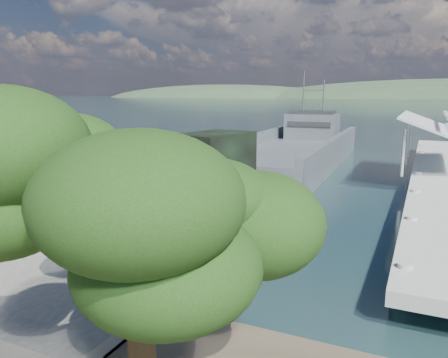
{
  "coord_description": "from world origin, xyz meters",
  "views": [
    {
      "loc": [
        11.66,
        -16.42,
        6.78
      ],
      "look_at": [
        1.29,
        6.0,
        1.88
      ],
      "focal_mm": 35.0,
      "sensor_mm": 36.0,
      "label": 1
    }
  ],
  "objects_px": {
    "overhang_tree": "(128,183)",
    "landing_craft": "(291,157)",
    "pier": "(443,165)",
    "soldier": "(94,210)",
    "military_truck": "(196,177)"
  },
  "relations": [
    {
      "from": "pier",
      "to": "overhang_tree",
      "type": "relative_size",
      "value": 6.33
    },
    {
      "from": "pier",
      "to": "overhang_tree",
      "type": "xyz_separation_m",
      "value": [
        -6.51,
        -28.44,
        3.46
      ]
    },
    {
      "from": "soldier",
      "to": "overhang_tree",
      "type": "bearing_deg",
      "value": -62.1
    },
    {
      "from": "landing_craft",
      "to": "overhang_tree",
      "type": "bearing_deg",
      "value": -81.51
    },
    {
      "from": "pier",
      "to": "soldier",
      "type": "distance_m",
      "value": 24.89
    },
    {
      "from": "military_truck",
      "to": "overhang_tree",
      "type": "relative_size",
      "value": 1.36
    },
    {
      "from": "landing_craft",
      "to": "military_truck",
      "type": "distance_m",
      "value": 20.76
    },
    {
      "from": "soldier",
      "to": "pier",
      "type": "bearing_deg",
      "value": 34.85
    },
    {
      "from": "landing_craft",
      "to": "soldier",
      "type": "height_order",
      "value": "landing_craft"
    },
    {
      "from": "landing_craft",
      "to": "soldier",
      "type": "relative_size",
      "value": 20.69
    },
    {
      "from": "overhang_tree",
      "to": "landing_craft",
      "type": "bearing_deg",
      "value": 100.68
    },
    {
      "from": "military_truck",
      "to": "soldier",
      "type": "distance_m",
      "value": 5.15
    },
    {
      "from": "landing_craft",
      "to": "overhang_tree",
      "type": "relative_size",
      "value": 4.82
    },
    {
      "from": "pier",
      "to": "military_truck",
      "type": "bearing_deg",
      "value": -125.78
    },
    {
      "from": "pier",
      "to": "soldier",
      "type": "height_order",
      "value": "pier"
    }
  ]
}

